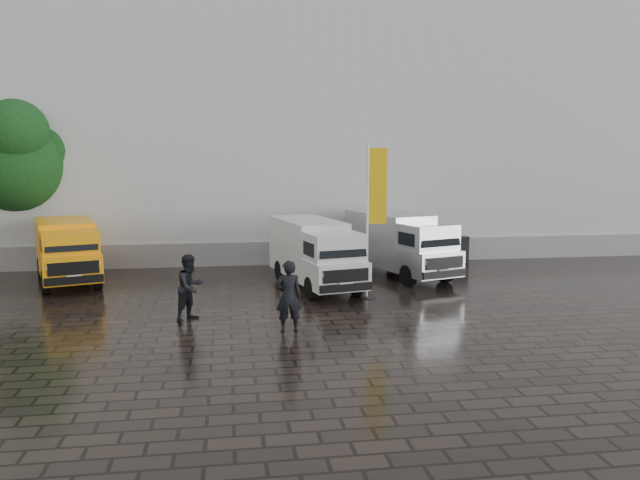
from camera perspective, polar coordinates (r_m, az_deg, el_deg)
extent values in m
plane|color=black|center=(19.25, 1.69, -6.23)|extent=(120.00, 120.00, 0.00)
cube|color=silver|center=(34.81, 0.29, 9.99)|extent=(44.00, 16.00, 12.00)
cube|color=gray|center=(27.18, 2.88, -1.03)|extent=(44.00, 0.15, 1.00)
cylinder|color=black|center=(20.66, 4.29, -5.21)|extent=(0.50, 0.50, 0.04)
cylinder|color=white|center=(20.24, 4.36, 1.77)|extent=(0.07, 0.07, 5.09)
cube|color=#E6B10C|center=(20.23, 5.31, 4.93)|extent=(0.60, 0.03, 2.44)
cylinder|color=black|center=(28.34, -25.57, 1.21)|extent=(0.50, 0.50, 3.58)
sphere|color=#123B13|center=(28.19, -25.87, 6.28)|extent=(3.94, 3.94, 3.94)
sphere|color=#123B13|center=(29.26, -26.67, 9.42)|extent=(2.33, 2.33, 2.33)
cube|color=black|center=(28.03, 12.73, -0.81)|extent=(0.82, 0.82, 1.13)
imported|color=black|center=(16.52, -2.90, -5.16)|extent=(0.71, 0.48, 1.92)
imported|color=black|center=(18.08, -11.77, -4.25)|extent=(1.14, 1.16, 1.88)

